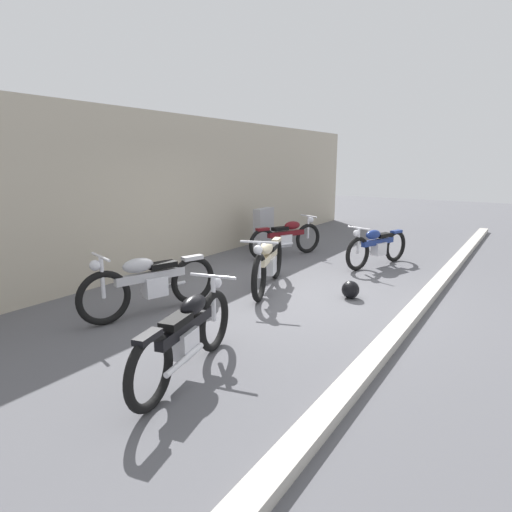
% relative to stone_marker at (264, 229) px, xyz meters
% --- Properties ---
extents(ground_plane, '(40.00, 40.00, 0.00)m').
position_rel_stone_marker_xyz_m(ground_plane, '(-2.92, -2.53, -0.52)').
color(ground_plane, '#56565B').
extents(building_wall, '(18.00, 0.30, 3.13)m').
position_rel_stone_marker_xyz_m(building_wall, '(-2.92, 0.82, 1.05)').
color(building_wall, '#B2A893').
rests_on(building_wall, ground_plane).
extents(curb_strip, '(18.00, 0.24, 0.12)m').
position_rel_stone_marker_xyz_m(curb_strip, '(-2.92, -4.36, -0.46)').
color(curb_strip, '#B7B2A8').
rests_on(curb_strip, ground_plane).
extents(stone_marker, '(0.68, 0.21, 1.04)m').
position_rel_stone_marker_xyz_m(stone_marker, '(0.00, 0.00, 0.00)').
color(stone_marker, '#9E9EA3').
rests_on(stone_marker, ground_plane).
extents(helmet, '(0.29, 0.29, 0.29)m').
position_rel_stone_marker_xyz_m(helmet, '(-2.57, -3.29, -0.38)').
color(helmet, black).
rests_on(helmet, ground_plane).
extents(motorcycle_cream, '(2.08, 0.94, 0.98)m').
position_rel_stone_marker_xyz_m(motorcycle_cream, '(-2.86, -1.90, -0.05)').
color(motorcycle_cream, black).
rests_on(motorcycle_cream, ground_plane).
extents(motorcycle_blue, '(1.91, 0.83, 0.89)m').
position_rel_stone_marker_xyz_m(motorcycle_blue, '(-0.17, -2.94, -0.09)').
color(motorcycle_blue, black).
rests_on(motorcycle_blue, ground_plane).
extents(motorcycle_black, '(2.01, 0.72, 0.92)m').
position_rel_stone_marker_xyz_m(motorcycle_black, '(-5.93, -2.81, -0.08)').
color(motorcycle_black, black).
rests_on(motorcycle_black, ground_plane).
extents(motorcycle_maroon, '(1.91, 0.98, 0.92)m').
position_rel_stone_marker_xyz_m(motorcycle_maroon, '(-0.36, -0.87, -0.08)').
color(motorcycle_maroon, black).
rests_on(motorcycle_maroon, ground_plane).
extents(motorcycle_silver, '(2.09, 0.86, 0.97)m').
position_rel_stone_marker_xyz_m(motorcycle_silver, '(-4.85, -1.12, -0.05)').
color(motorcycle_silver, black).
rests_on(motorcycle_silver, ground_plane).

